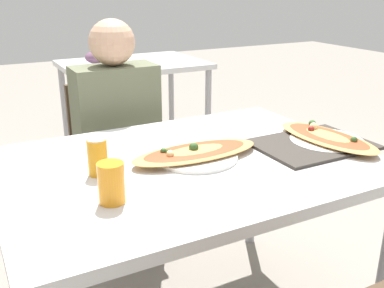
# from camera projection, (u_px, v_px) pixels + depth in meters

# --- Properties ---
(dining_table) EXTENTS (1.32, 0.96, 0.75)m
(dining_table) POSITION_uv_depth(u_px,v_px,m) (188.00, 177.00, 1.64)
(dining_table) COLOR silver
(dining_table) RESTS_ON ground_plane
(chair_far_seated) EXTENTS (0.40, 0.40, 0.86)m
(chair_far_seated) POSITION_uv_depth(u_px,v_px,m) (113.00, 154.00, 2.35)
(chair_far_seated) COLOR #3F2D1E
(chair_far_seated) RESTS_ON ground_plane
(person_seated) EXTENTS (0.40, 0.24, 1.20)m
(person_seated) POSITION_uv_depth(u_px,v_px,m) (117.00, 121.00, 2.19)
(person_seated) COLOR #2D2D38
(person_seated) RESTS_ON ground_plane
(pizza_main) EXTENTS (0.49, 0.31, 0.06)m
(pizza_main) POSITION_uv_depth(u_px,v_px,m) (195.00, 153.00, 1.63)
(pizza_main) COLOR white
(pizza_main) RESTS_ON dining_table
(soda_can) EXTENTS (0.07, 0.07, 0.12)m
(soda_can) POSITION_uv_depth(u_px,v_px,m) (98.00, 157.00, 1.48)
(soda_can) COLOR orange
(soda_can) RESTS_ON dining_table
(drink_glass) EXTENTS (0.08, 0.08, 0.12)m
(drink_glass) POSITION_uv_depth(u_px,v_px,m) (111.00, 183.00, 1.29)
(drink_glass) COLOR orange
(drink_glass) RESTS_ON dining_table
(serving_tray) EXTENTS (0.44, 0.33, 0.01)m
(serving_tray) POSITION_uv_depth(u_px,v_px,m) (312.00, 144.00, 1.76)
(serving_tray) COLOR #332D28
(serving_tray) RESTS_ON dining_table
(pizza_second) EXTENTS (0.29, 0.48, 0.06)m
(pizza_second) POSITION_uv_depth(u_px,v_px,m) (327.00, 138.00, 1.79)
(pizza_second) COLOR white
(pizza_second) RESTS_ON dining_table
(background_table) EXTENTS (1.10, 0.80, 0.87)m
(background_table) POSITION_uv_depth(u_px,v_px,m) (128.00, 69.00, 3.59)
(background_table) COLOR silver
(background_table) RESTS_ON ground_plane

